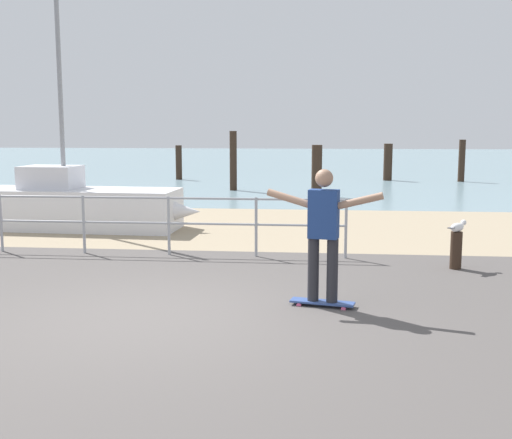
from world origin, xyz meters
TOP-DOWN VIEW (x-y plane):
  - ground_plane at (0.00, -1.00)m, footprint 24.00×10.00m
  - beach_strip at (0.00, 7.00)m, footprint 24.00×6.00m
  - sea_surface at (0.00, 35.00)m, footprint 72.00×50.00m
  - railing_fence at (-3.02, 3.60)m, footprint 10.79×0.05m
  - sailboat at (-3.22, 6.23)m, footprint 4.99×1.59m
  - skateboard at (1.94, 0.61)m, footprint 0.82×0.36m
  - skateboarder at (1.94, 0.61)m, footprint 1.43×0.39m
  - bollard_short at (4.05, 2.95)m, footprint 0.18×0.18m
  - seagull at (4.06, 2.96)m, footprint 0.36×0.40m
  - groyne_post_0 at (-4.10, 19.56)m, footprint 0.27×0.27m
  - groyne_post_1 at (-1.15, 15.14)m, footprint 0.25×0.25m
  - groyne_post_2 at (1.81, 13.57)m, footprint 0.34×0.34m
  - groyne_post_3 at (4.76, 20.00)m, footprint 0.36×0.36m
  - groyne_post_4 at (7.71, 19.68)m, footprint 0.26×0.26m

SIDE VIEW (x-z plane):
  - ground_plane at x=0.00m, z-range -0.02..0.02m
  - beach_strip at x=0.00m, z-range -0.02..0.02m
  - sea_surface at x=0.00m, z-range -0.02..0.02m
  - skateboard at x=1.94m, z-range 0.03..0.11m
  - bollard_short at x=4.05m, z-range 0.00..0.61m
  - sailboat at x=-3.22m, z-range -2.28..3.33m
  - seagull at x=4.06m, z-range 0.60..0.78m
  - railing_fence at x=-3.02m, z-range 0.17..1.22m
  - groyne_post_0 at x=-4.10m, z-range 0.00..1.48m
  - groyne_post_3 at x=4.76m, z-range 0.00..1.56m
  - groyne_post_2 at x=1.81m, z-range 0.00..1.67m
  - groyne_post_4 at x=7.71m, z-range 0.00..1.74m
  - skateboarder at x=1.94m, z-range 0.19..1.84m
  - groyne_post_1 at x=-1.15m, z-range 0.00..2.11m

